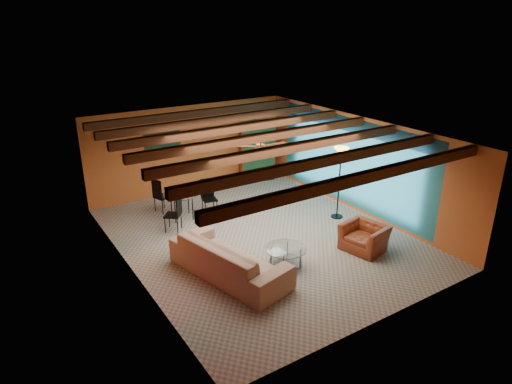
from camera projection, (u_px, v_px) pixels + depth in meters
room at (258, 145)px, 10.65m from camera, size 6.52×8.01×2.71m
sofa at (229, 258)px, 9.60m from camera, size 1.73×2.98×0.82m
armchair at (364, 237)px, 10.70m from camera, size 1.05×1.15×0.64m
coffee_table at (286, 257)px, 9.98m from camera, size 0.94×0.94×0.47m
dining_table at (182, 201)px, 12.30m from camera, size 2.27×2.27×1.01m
armoire at (255, 154)px, 15.10m from camera, size 1.13×0.74×1.82m
floor_lamp at (339, 183)px, 12.18m from camera, size 0.54×0.54×2.01m
ceiling_fan at (261, 147)px, 10.56m from camera, size 1.50×1.50×0.44m
painting at (163, 144)px, 13.47m from camera, size 1.05×0.03×0.65m
potted_plant at (255, 120)px, 14.68m from camera, size 0.49×0.46×0.46m
vase at (180, 180)px, 12.08m from camera, size 0.24×0.24×0.20m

